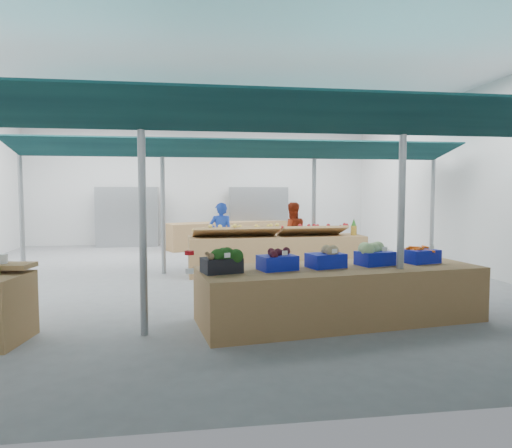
# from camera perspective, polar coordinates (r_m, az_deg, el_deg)

# --- Properties ---
(floor) EXTENTS (13.00, 13.00, 0.00)m
(floor) POSITION_cam_1_polar(r_m,az_deg,el_deg) (10.13, -5.90, -6.54)
(floor) COLOR slate
(floor) RESTS_ON ground
(hall) EXTENTS (13.00, 13.00, 13.00)m
(hall) POSITION_cam_1_polar(r_m,az_deg,el_deg) (11.42, -6.30, 7.97)
(hall) COLOR silver
(hall) RESTS_ON ground
(pole_grid) EXTENTS (10.00, 4.60, 3.00)m
(pole_grid) POSITION_cam_1_polar(r_m,az_deg,el_deg) (8.28, -0.28, 3.74)
(pole_grid) COLOR gray
(pole_grid) RESTS_ON floor
(awnings) EXTENTS (9.50, 7.08, 0.30)m
(awnings) POSITION_cam_1_polar(r_m,az_deg,el_deg) (8.33, -0.28, 10.41)
(awnings) COLOR #0B282F
(awnings) RESTS_ON pole_grid
(back_shelving_left) EXTENTS (2.00, 0.50, 2.00)m
(back_shelving_left) POSITION_cam_1_polar(r_m,az_deg,el_deg) (16.11, -15.75, 0.83)
(back_shelving_left) COLOR #B23F33
(back_shelving_left) RESTS_ON floor
(back_shelving_right) EXTENTS (2.00, 0.50, 2.00)m
(back_shelving_right) POSITION_cam_1_polar(r_m,az_deg,el_deg) (16.15, 0.29, 0.99)
(back_shelving_right) COLOR #B23F33
(back_shelving_right) RESTS_ON floor
(veg_counter) EXTENTS (4.17, 1.88, 0.78)m
(veg_counter) POSITION_cam_1_polar(r_m,az_deg,el_deg) (6.75, 10.42, -8.55)
(veg_counter) COLOR olive
(veg_counter) RESTS_ON floor
(fruit_counter) EXTENTS (4.01, 1.06, 0.85)m
(fruit_counter) POSITION_cam_1_polar(r_m,az_deg,el_deg) (10.42, 2.62, -3.85)
(fruit_counter) COLOR olive
(fruit_counter) RESTS_ON floor
(far_counter) EXTENTS (4.73, 2.73, 0.85)m
(far_counter) POSITION_cam_1_polar(r_m,az_deg,el_deg) (15.51, -2.77, -1.27)
(far_counter) COLOR olive
(far_counter) RESTS_ON floor
(vendor_left) EXTENTS (0.59, 0.40, 1.59)m
(vendor_left) POSITION_cam_1_polar(r_m,az_deg,el_deg) (11.31, -4.42, -1.35)
(vendor_left) COLOR #1B3CB3
(vendor_left) RESTS_ON floor
(vendor_right) EXTENTS (0.79, 0.63, 1.59)m
(vendor_right) POSITION_cam_1_polar(r_m,az_deg,el_deg) (11.57, 4.52, -1.23)
(vendor_right) COLOR maroon
(vendor_right) RESTS_ON floor
(crate_broccoli) EXTENTS (0.58, 0.47, 0.35)m
(crate_broccoli) POSITION_cam_1_polar(r_m,az_deg,el_deg) (6.08, -4.33, -4.60)
(crate_broccoli) COLOR black
(crate_broccoli) RESTS_ON veg_counter
(crate_beets) EXTENTS (0.58, 0.47, 0.29)m
(crate_beets) POSITION_cam_1_polar(r_m,az_deg,el_deg) (6.29, 2.69, -4.54)
(crate_beets) COLOR #0E1AA0
(crate_beets) RESTS_ON veg_counter
(crate_celeriac) EXTENTS (0.58, 0.47, 0.31)m
(crate_celeriac) POSITION_cam_1_polar(r_m,az_deg,el_deg) (6.55, 8.72, -4.13)
(crate_celeriac) COLOR #0E1AA0
(crate_celeriac) RESTS_ON veg_counter
(crate_cabbage) EXTENTS (0.58, 0.47, 0.35)m
(crate_cabbage) POSITION_cam_1_polar(r_m,az_deg,el_deg) (6.91, 14.63, -3.68)
(crate_cabbage) COLOR #0E1AA0
(crate_cabbage) RESTS_ON veg_counter
(crate_carrots) EXTENTS (0.58, 0.47, 0.29)m
(crate_carrots) POSITION_cam_1_polar(r_m,az_deg,el_deg) (7.35, 19.88, -3.71)
(crate_carrots) COLOR #0E1AA0
(crate_carrots) RESTS_ON veg_counter
(sparrow) EXTENTS (0.12, 0.09, 0.11)m
(sparrow) POSITION_cam_1_polar(r_m,az_deg,el_deg) (5.90, -5.76, -4.00)
(sparrow) COLOR brown
(sparrow) RESTS_ON crate_broccoli
(pole_ribbon) EXTENTS (0.12, 0.12, 0.28)m
(pole_ribbon) POSITION_cam_1_polar(r_m,az_deg,el_deg) (5.70, -8.33, -3.80)
(pole_ribbon) COLOR red
(pole_ribbon) RESTS_ON pole_grid
(apple_heap_yellow) EXTENTS (1.94, 0.81, 0.27)m
(apple_heap_yellow) POSITION_cam_1_polar(r_m,az_deg,el_deg) (10.09, -2.52, -0.72)
(apple_heap_yellow) COLOR #997247
(apple_heap_yellow) RESTS_ON fruit_counter
(apple_heap_red) EXTENTS (1.54, 0.79, 0.27)m
(apple_heap_red) POSITION_cam_1_polar(r_m,az_deg,el_deg) (10.46, 7.06, -0.58)
(apple_heap_red) COLOR #997247
(apple_heap_red) RESTS_ON fruit_counter
(pineapple) EXTENTS (0.14, 0.14, 0.39)m
(pineapple) POSITION_cam_1_polar(r_m,az_deg,el_deg) (10.80, 12.12, -0.41)
(pineapple) COLOR #8C6019
(pineapple) RESTS_ON fruit_counter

